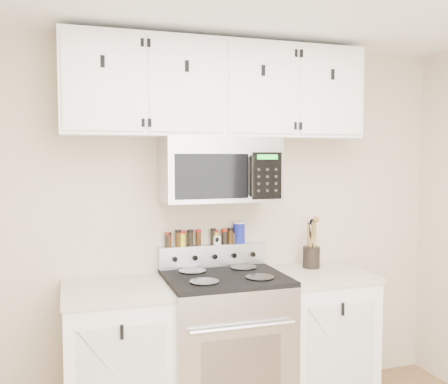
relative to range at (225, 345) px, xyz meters
name	(u,v)px	position (x,y,z in m)	size (l,w,h in m)	color
back_wall	(211,223)	(0.00, 0.32, 0.76)	(3.50, 0.01, 2.50)	#BEAE8E
range	(225,345)	(0.00, 0.00, 0.00)	(0.76, 0.65, 1.10)	#B7B7BA
base_cabinet_left	(117,360)	(-0.69, 0.02, -0.03)	(0.64, 0.62, 0.92)	white
base_cabinet_right	(318,336)	(0.69, 0.02, -0.03)	(0.64, 0.62, 0.92)	white
microwave	(219,169)	(0.00, 0.13, 1.14)	(0.76, 0.44, 0.42)	#9E9EA3
upper_cabinets	(218,90)	(0.00, 0.15, 1.66)	(2.00, 0.35, 0.62)	white
utensil_crock	(311,255)	(0.69, 0.14, 0.52)	(0.12, 0.12, 0.35)	black
kitchen_timer	(216,240)	(0.02, 0.28, 0.65)	(0.05, 0.05, 0.06)	white
salt_canister	(239,232)	(0.19, 0.28, 0.69)	(0.08, 0.08, 0.15)	#151C93
spice_jar_0	(168,240)	(-0.32, 0.28, 0.66)	(0.04, 0.04, 0.10)	black
spice_jar_1	(169,240)	(-0.31, 0.28, 0.66)	(0.04, 0.04, 0.10)	#3E1E0E
spice_jar_2	(178,238)	(-0.24, 0.28, 0.67)	(0.04, 0.04, 0.11)	#41280F
spice_jar_3	(182,239)	(-0.22, 0.28, 0.67)	(0.04, 0.04, 0.11)	yellow
spice_jar_4	(190,238)	(-0.16, 0.28, 0.67)	(0.04, 0.04, 0.11)	black
spice_jar_5	(198,237)	(-0.10, 0.28, 0.67)	(0.04, 0.04, 0.11)	#381E0D
spice_jar_6	(213,236)	(0.00, 0.28, 0.67)	(0.04, 0.04, 0.11)	black
spice_jar_7	(216,237)	(0.02, 0.28, 0.66)	(0.04, 0.04, 0.10)	gold
spice_jar_8	(225,236)	(0.09, 0.28, 0.67)	(0.04, 0.04, 0.11)	black
spice_jar_9	(231,236)	(0.13, 0.28, 0.67)	(0.05, 0.05, 0.11)	#3B260E
spice_jar_10	(236,237)	(0.17, 0.28, 0.66)	(0.04, 0.04, 0.09)	gold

